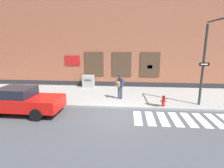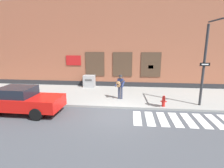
% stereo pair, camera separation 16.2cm
% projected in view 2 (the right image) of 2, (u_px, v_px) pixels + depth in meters
% --- Properties ---
extents(ground_plane, '(160.00, 160.00, 0.00)m').
position_uv_depth(ground_plane, '(116.00, 115.00, 9.89)').
color(ground_plane, '#424449').
extents(sidewalk, '(28.00, 5.50, 0.13)m').
position_uv_depth(sidewalk, '(120.00, 95.00, 13.50)').
color(sidewalk, gray).
rests_on(sidewalk, ground).
extents(building_backdrop, '(28.00, 4.06, 7.80)m').
position_uv_depth(building_backdrop, '(124.00, 45.00, 17.27)').
color(building_backdrop, '#99563D').
rests_on(building_backdrop, ground).
extents(crosswalk, '(5.78, 1.90, 0.01)m').
position_uv_depth(crosswalk, '(189.00, 120.00, 9.19)').
color(crosswalk, silver).
rests_on(crosswalk, ground).
extents(red_car, '(4.63, 2.04, 1.53)m').
position_uv_depth(red_car, '(21.00, 100.00, 10.04)').
color(red_car, red).
rests_on(red_car, ground).
extents(busker, '(0.72, 0.67, 1.72)m').
position_uv_depth(busker, '(120.00, 85.00, 12.18)').
color(busker, '#33384C').
rests_on(busker, sidewalk).
extents(traffic_light, '(0.62, 2.80, 5.12)m').
position_uv_depth(traffic_light, '(215.00, 49.00, 9.34)').
color(traffic_light, '#2D2D30').
rests_on(traffic_light, sidewalk).
extents(utility_box, '(1.03, 0.72, 1.05)m').
position_uv_depth(utility_box, '(89.00, 81.00, 15.92)').
color(utility_box, '#9E9E9E').
rests_on(utility_box, sidewalk).
extents(fire_hydrant, '(0.38, 0.20, 0.70)m').
position_uv_depth(fire_hydrant, '(164.00, 101.00, 10.79)').
color(fire_hydrant, red).
rests_on(fire_hydrant, sidewalk).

